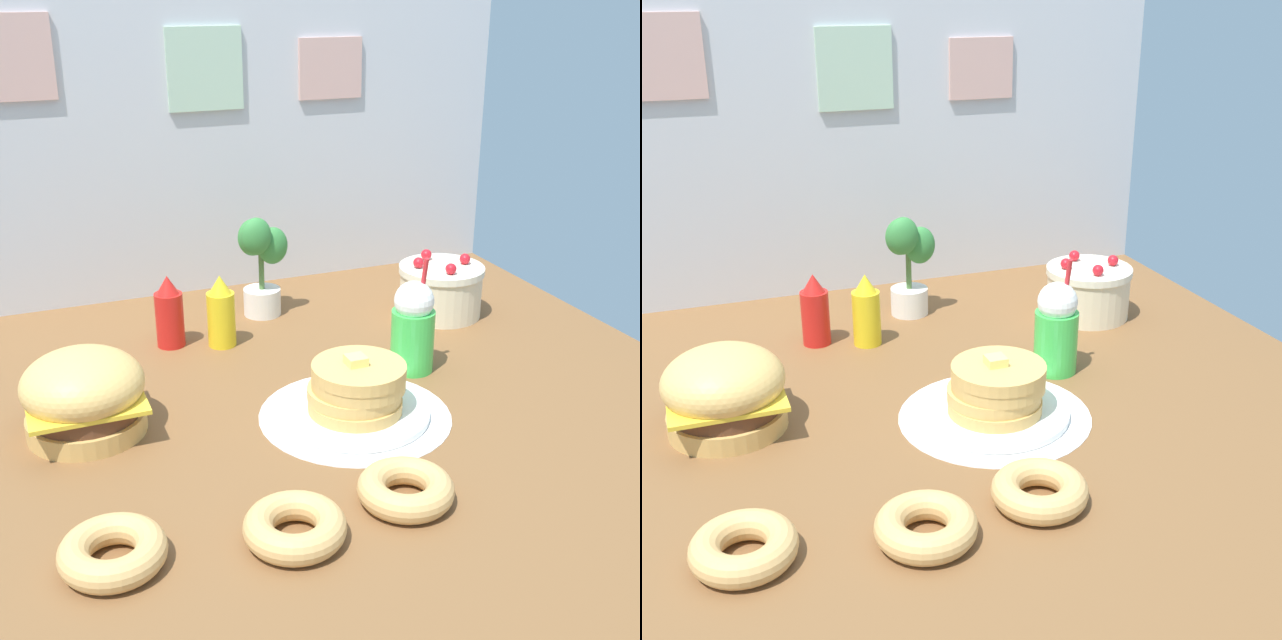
{
  "view_description": "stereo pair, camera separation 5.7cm",
  "coord_description": "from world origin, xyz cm",
  "views": [
    {
      "loc": [
        -59.25,
        -153.36,
        91.22
      ],
      "look_at": [
        8.28,
        12.1,
        17.18
      ],
      "focal_mm": 46.15,
      "sensor_mm": 36.0,
      "label": 1
    },
    {
      "loc": [
        -53.93,
        -155.44,
        91.22
      ],
      "look_at": [
        8.28,
        12.1,
        17.18
      ],
      "focal_mm": 46.15,
      "sensor_mm": 36.0,
      "label": 2
    }
  ],
  "objects": [
    {
      "name": "pancake_stack",
      "position": [
        9.92,
        -5.31,
        5.88
      ],
      "size": [
        33.67,
        33.67,
        14.56
      ],
      "color": "white",
      "rests_on": "doily_mat"
    },
    {
      "name": "doily_mat",
      "position": [
        9.8,
        -5.07,
        0.2
      ],
      "size": [
        43.57,
        43.57,
        0.4
      ],
      "primitive_type": "cylinder",
      "color": "white",
      "rests_on": "ground_plane"
    },
    {
      "name": "ground_plane",
      "position": [
        0.0,
        0.0,
        -1.0
      ],
      "size": [
        197.99,
        180.69,
        2.0
      ],
      "primitive_type": "cube",
      "color": "brown"
    },
    {
      "name": "mustard_bottle",
      "position": [
        -7.04,
        44.36,
        9.17
      ],
      "size": [
        7.53,
        7.53,
        19.8
      ],
      "color": "yellow",
      "rests_on": "ground_plane"
    },
    {
      "name": "donut_chocolate",
      "position": [
        -18.42,
        -41.67,
        2.95
      ],
      "size": [
        18.42,
        18.42,
        5.54
      ],
      "color": "tan",
      "rests_on": "ground_plane"
    },
    {
      "name": "potted_plant",
      "position": [
        10.04,
        61.3,
        16.13
      ],
      "size": [
        14.52,
        11.86,
        30.2
      ],
      "color": "white",
      "rests_on": "ground_plane"
    },
    {
      "name": "back_wall",
      "position": [
        -0.1,
        89.78,
        47.57
      ],
      "size": [
        197.99,
        4.2,
        93.91
      ],
      "color": "silver",
      "rests_on": "ground_plane"
    },
    {
      "name": "cream_soda_cup",
      "position": [
        33.03,
        11.64,
        11.63
      ],
      "size": [
        10.89,
        10.89,
        29.69
      ],
      "color": "green",
      "rests_on": "ground_plane"
    },
    {
      "name": "burger",
      "position": [
        -47.01,
        10.76,
        8.99
      ],
      "size": [
        26.26,
        26.26,
        18.94
      ],
      "color": "#DBA859",
      "rests_on": "ground_plane"
    },
    {
      "name": "donut_vanilla",
      "position": [
        4.94,
        -38.69,
        2.95
      ],
      "size": [
        18.42,
        18.42,
        5.54
      ],
      "color": "tan",
      "rests_on": "ground_plane"
    },
    {
      "name": "layer_cake",
      "position": [
        58.34,
        41.6,
        7.63
      ],
      "size": [
        24.71,
        24.71,
        18.02
      ],
      "color": "beige",
      "rests_on": "ground_plane"
    },
    {
      "name": "ketchup_bottle",
      "position": [
        -19.86,
        49.33,
        9.17
      ],
      "size": [
        7.53,
        7.53,
        19.8
      ],
      "color": "red",
      "rests_on": "ground_plane"
    },
    {
      "name": "donut_pink_glaze",
      "position": [
        -49.01,
        -36.46,
        2.95
      ],
      "size": [
        18.42,
        18.42,
        5.54
      ],
      "color": "tan",
      "rests_on": "ground_plane"
    }
  ]
}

